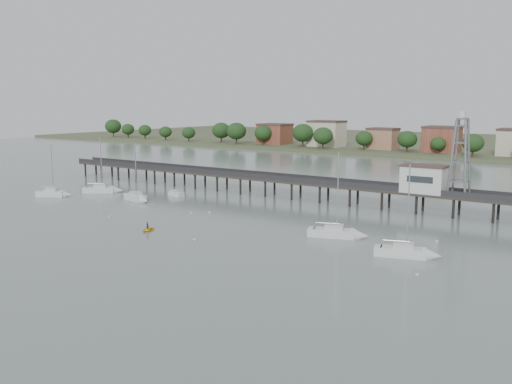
% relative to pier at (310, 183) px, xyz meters
% --- Properties ---
extents(ground_plane, '(500.00, 500.00, 0.00)m').
position_rel_pier_xyz_m(ground_plane, '(0.00, -60.00, -3.79)').
color(ground_plane, slate).
rests_on(ground_plane, ground).
extents(pier, '(150.00, 5.00, 5.50)m').
position_rel_pier_xyz_m(pier, '(0.00, 0.00, 0.00)').
color(pier, '#2D2823').
rests_on(pier, ground).
extents(pier_building, '(8.40, 5.40, 5.30)m').
position_rel_pier_xyz_m(pier_building, '(25.00, 0.00, 2.87)').
color(pier_building, silver).
rests_on(pier_building, ground).
extents(lattice_tower, '(3.20, 3.20, 15.50)m').
position_rel_pier_xyz_m(lattice_tower, '(31.50, 0.00, 7.31)').
color(lattice_tower, slate).
rests_on(lattice_tower, ground).
extents(sailboat_a, '(7.37, 5.62, 12.18)m').
position_rel_pier_xyz_m(sailboat_a, '(-49.10, -28.79, -3.15)').
color(sailboat_a, silver).
rests_on(sailboat_a, ground).
extents(sailboat_b, '(8.15, 4.14, 12.98)m').
position_rel_pier_xyz_m(sailboat_b, '(-29.46, -22.38, -3.15)').
color(sailboat_b, silver).
rests_on(sailboat_b, ground).
extents(sailboat_d, '(8.54, 4.81, 13.56)m').
position_rel_pier_xyz_m(sailboat_d, '(34.68, -32.05, -3.15)').
color(sailboat_d, silver).
rests_on(sailboat_d, ground).
extents(sailboat_c, '(8.97, 5.31, 14.21)m').
position_rel_pier_xyz_m(sailboat_c, '(21.57, -27.08, -3.16)').
color(sailboat_c, silver).
rests_on(sailboat_c, ground).
extents(sailboat_f, '(8.20, 7.17, 13.98)m').
position_rel_pier_xyz_m(sailboat_f, '(-44.52, -18.43, -3.16)').
color(sailboat_f, silver).
rests_on(sailboat_f, ground).
extents(white_tender, '(4.19, 2.26, 1.55)m').
position_rel_pier_xyz_m(white_tender, '(-27.68, -12.63, -3.32)').
color(white_tender, silver).
rests_on(white_tender, ground).
extents(yellow_dinghy, '(2.12, 1.18, 2.86)m').
position_rel_pier_xyz_m(yellow_dinghy, '(-7.04, -41.51, -3.79)').
color(yellow_dinghy, yellow).
rests_on(yellow_dinghy, ground).
extents(dinghy_occupant, '(0.77, 1.32, 0.30)m').
position_rel_pier_xyz_m(dinghy_occupant, '(-7.04, -41.51, -3.79)').
color(dinghy_occupant, black).
rests_on(dinghy_occupant, ground).
extents(mooring_buoys, '(68.43, 21.21, 0.39)m').
position_rel_pier_xyz_m(mooring_buoys, '(0.69, -30.06, -3.71)').
color(mooring_buoys, beige).
rests_on(mooring_buoys, ground).
extents(far_shore, '(500.00, 170.00, 10.40)m').
position_rel_pier_xyz_m(far_shore, '(0.36, 179.58, -2.85)').
color(far_shore, '#475133').
rests_on(far_shore, ground).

